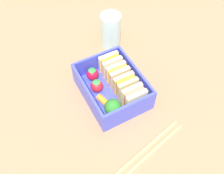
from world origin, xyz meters
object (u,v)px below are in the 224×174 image
object	(u,v)px
sandwich_center	(126,86)
drinking_glass	(111,31)
sandwich_center_right	(134,97)
strawberry_far_left	(92,74)
sandwich_center_left	(118,75)
broccoli_floret	(113,108)
sandwich_left	(110,65)
chopstick_pair	(145,153)
strawberry_left	(97,86)
carrot_stick_far_left	(104,101)

from	to	relation	value
sandwich_center	drinking_glass	bearing A→B (deg)	162.74
sandwich_center_right	strawberry_far_left	world-z (taller)	sandwich_center_right
sandwich_center_right	strawberry_far_left	distance (cm)	12.24
sandwich_center_left	broccoli_floret	distance (cm)	9.34
sandwich_left	sandwich_center_right	bearing A→B (deg)	0.00
strawberry_far_left	drinking_glass	size ratio (longest dim) A/B	0.36
sandwich_center_left	sandwich_center_right	bearing A→B (deg)	0.00
sandwich_left	sandwich_center_right	xyz separation A→B (cm)	(10.99, 0.00, 0.00)
sandwich_left	sandwich_center_left	bearing A→B (deg)	0.00
strawberry_far_left	broccoli_floret	distance (cm)	11.51
sandwich_center_left	sandwich_center_right	distance (cm)	7.33
broccoli_floret	chopstick_pair	distance (cm)	11.47
chopstick_pair	sandwich_left	bearing A→B (deg)	170.21
strawberry_left	chopstick_pair	size ratio (longest dim) A/B	0.17
sandwich_center_right	strawberry_left	distance (cm)	9.34
strawberry_left	sandwich_center	bearing A→B (deg)	55.83
sandwich_left	carrot_stick_far_left	xyz separation A→B (cm)	(7.66, -5.83, -1.77)
sandwich_center	drinking_glass	size ratio (longest dim) A/B	0.52
broccoli_floret	chopstick_pair	xyz separation A→B (cm)	(10.78, 1.63, -3.58)
carrot_stick_far_left	broccoli_floret	bearing A→B (deg)	6.29
carrot_stick_far_left	drinking_glass	distance (cm)	20.73
sandwich_center_right	carrot_stick_far_left	distance (cm)	6.95
chopstick_pair	strawberry_far_left	bearing A→B (deg)	-177.16
sandwich_center_right	broccoli_floret	xyz separation A→B (cm)	(0.27, -5.43, 0.19)
strawberry_far_left	drinking_glass	distance (cm)	14.02
sandwich_left	broccoli_floret	bearing A→B (deg)	-25.77
sandwich_center_left	strawberry_far_left	size ratio (longest dim) A/B	1.42
sandwich_left	carrot_stick_far_left	size ratio (longest dim) A/B	1.38
sandwich_center_right	chopstick_pair	xyz separation A→B (cm)	(11.04, -3.80, -3.39)
sandwich_center_right	carrot_stick_far_left	size ratio (longest dim) A/B	1.38
sandwich_center	strawberry_left	distance (cm)	6.80
strawberry_far_left	strawberry_left	xyz separation A→B (cm)	(3.73, -0.67, 0.02)
sandwich_left	broccoli_floret	size ratio (longest dim) A/B	1.07
sandwich_center_right	broccoli_floret	distance (cm)	5.44
broccoli_floret	sandwich_center_left	bearing A→B (deg)	144.41
sandwich_center	strawberry_far_left	bearing A→B (deg)	-146.86
sandwich_center_right	sandwich_left	bearing A→B (deg)	180.00
sandwich_center_left	strawberry_far_left	distance (cm)	6.31
carrot_stick_far_left	sandwich_center	bearing A→B (deg)	93.25
carrot_stick_far_left	sandwich_center_left	bearing A→B (deg)	124.41
sandwich_center	sandwich_center_right	bearing A→B (deg)	0.00
strawberry_left	carrot_stick_far_left	size ratio (longest dim) A/B	0.98
strawberry_far_left	drinking_glass	world-z (taller)	drinking_glass
sandwich_center	sandwich_center_right	world-z (taller)	same
strawberry_far_left	broccoli_floret	bearing A→B (deg)	-2.64
sandwich_center	strawberry_left	xyz separation A→B (cm)	(-3.78, -5.57, -0.92)
broccoli_floret	carrot_stick_far_left	bearing A→B (deg)	-173.71
sandwich_center	sandwich_left	bearing A→B (deg)	180.00
sandwich_center_left	strawberry_far_left	world-z (taller)	sandwich_center_left
sandwich_left	drinking_glass	distance (cm)	11.01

